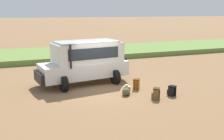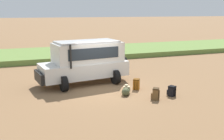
# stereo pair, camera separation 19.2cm
# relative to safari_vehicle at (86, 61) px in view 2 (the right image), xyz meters

# --- Properties ---
(ground_plane) EXTENTS (320.00, 320.00, 0.00)m
(ground_plane) POSITION_rel_safari_vehicle_xyz_m (0.53, -1.60, -1.29)
(ground_plane) COLOR olive
(grass_bank) EXTENTS (120.00, 7.00, 0.44)m
(grass_bank) POSITION_rel_safari_vehicle_xyz_m (0.53, 9.78, -1.07)
(grass_bank) COLOR olive
(grass_bank) RESTS_ON ground_plane
(safari_vehicle) EXTENTS (5.46, 3.16, 2.44)m
(safari_vehicle) POSITION_rel_safari_vehicle_xyz_m (0.00, 0.00, 0.00)
(safari_vehicle) COLOR silver
(safari_vehicle) RESTS_ON ground_plane
(backpack_beside_front_wheel) EXTENTS (0.45, 0.48, 0.58)m
(backpack_beside_front_wheel) POSITION_rel_safari_vehicle_xyz_m (2.19, -2.15, -1.01)
(backpack_beside_front_wheel) COLOR #B26619
(backpack_beside_front_wheel) RESTS_ON ground_plane
(backpack_cluster_center) EXTENTS (0.44, 0.43, 0.57)m
(backpack_cluster_center) POSITION_rel_safari_vehicle_xyz_m (2.32, -3.97, -1.02)
(backpack_cluster_center) COLOR brown
(backpack_cluster_center) RESTS_ON ground_plane
(backpack_near_rear_wheel) EXTENTS (0.41, 0.46, 0.51)m
(backpack_near_rear_wheel) POSITION_rel_safari_vehicle_xyz_m (3.34, -3.76, -1.05)
(backpack_near_rear_wheel) COLOR black
(backpack_near_rear_wheel) RESTS_ON ground_plane
(duffel_bag_low_black_case) EXTENTS (0.61, 0.77, 0.47)m
(duffel_bag_low_black_case) POSITION_rel_safari_vehicle_xyz_m (1.34, -2.76, -1.10)
(duffel_bag_low_black_case) COLOR #4C5133
(duffel_bag_low_black_case) RESTS_ON ground_plane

